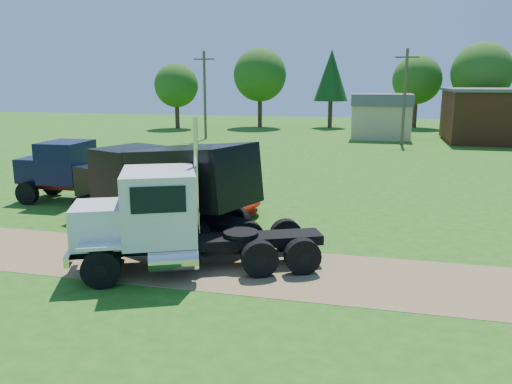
% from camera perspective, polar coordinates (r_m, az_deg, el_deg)
% --- Properties ---
extents(ground, '(140.00, 140.00, 0.00)m').
position_cam_1_polar(ground, '(16.66, 0.43, -8.89)').
color(ground, '#245813').
rests_on(ground, ground).
extents(dirt_track, '(120.00, 4.20, 0.01)m').
position_cam_1_polar(dirt_track, '(16.66, 0.43, -8.87)').
color(dirt_track, olive).
rests_on(dirt_track, ground).
extents(white_semi_tractor, '(8.25, 5.50, 4.95)m').
position_cam_1_polar(white_semi_tractor, '(16.40, -10.58, -3.23)').
color(white_semi_tractor, black).
rests_on(white_semi_tractor, ground).
extents(black_dump_truck, '(9.00, 5.71, 3.88)m').
position_cam_1_polar(black_dump_truck, '(20.47, -10.63, 1.22)').
color(black_dump_truck, black).
rests_on(black_dump_truck, ground).
extents(navy_truck, '(7.24, 2.72, 3.09)m').
position_cam_1_polar(navy_truck, '(26.93, -19.59, 2.23)').
color(navy_truck, maroon).
rests_on(navy_truck, ground).
extents(orange_pickup, '(5.95, 3.13, 1.60)m').
position_cam_1_polar(orange_pickup, '(23.43, -6.48, -0.54)').
color(orange_pickup, red).
rests_on(orange_pickup, ground).
extents(spectator_a, '(0.69, 0.59, 1.62)m').
position_cam_1_polar(spectator_a, '(17.32, -10.29, -5.41)').
color(spectator_a, '#999999').
rests_on(spectator_a, ground).
extents(spectator_b, '(0.94, 0.81, 1.65)m').
position_cam_1_polar(spectator_b, '(24.00, -2.63, -0.08)').
color(spectator_b, '#999999').
rests_on(spectator_b, ground).
extents(tan_shed, '(6.20, 5.40, 4.70)m').
position_cam_1_polar(tan_shed, '(55.22, 14.14, 8.47)').
color(tan_shed, tan).
rests_on(tan_shed, ground).
extents(utility_poles, '(42.20, 0.28, 9.00)m').
position_cam_1_polar(utility_poles, '(50.18, 16.63, 10.56)').
color(utility_poles, brown).
rests_on(utility_poles, ground).
extents(tree_row, '(57.20, 14.22, 10.62)m').
position_cam_1_polar(tree_row, '(64.75, 16.68, 12.61)').
color(tree_row, '#351F15').
rests_on(tree_row, ground).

